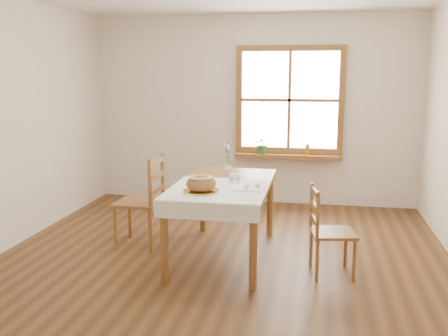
# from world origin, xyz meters

# --- Properties ---
(ground) EXTENTS (5.00, 5.00, 0.00)m
(ground) POSITION_xyz_m (0.00, 0.00, 0.00)
(ground) COLOR brown
(ground) RESTS_ON ground
(room_walls) EXTENTS (4.60, 5.10, 2.65)m
(room_walls) POSITION_xyz_m (0.00, 0.00, 1.71)
(room_walls) COLOR white
(room_walls) RESTS_ON ground
(window) EXTENTS (1.46, 0.08, 1.46)m
(window) POSITION_xyz_m (0.50, 2.47, 1.45)
(window) COLOR #9E6030
(window) RESTS_ON ground
(window_sill) EXTENTS (1.46, 0.20, 0.05)m
(window_sill) POSITION_xyz_m (0.50, 2.40, 0.69)
(window_sill) COLOR #9E6030
(window_sill) RESTS_ON ground
(dining_table) EXTENTS (0.90, 1.60, 0.75)m
(dining_table) POSITION_xyz_m (0.00, 0.30, 0.66)
(dining_table) COLOR #9E6030
(dining_table) RESTS_ON ground
(table_linen) EXTENTS (0.91, 0.99, 0.01)m
(table_linen) POSITION_xyz_m (0.00, -0.00, 0.76)
(table_linen) COLOR white
(table_linen) RESTS_ON dining_table
(chair_left) EXTENTS (0.48, 0.46, 0.97)m
(chair_left) POSITION_xyz_m (-0.95, 0.45, 0.48)
(chair_left) COLOR #9E6030
(chair_left) RESTS_ON ground
(chair_right) EXTENTS (0.46, 0.45, 0.82)m
(chair_right) POSITION_xyz_m (1.06, 0.01, 0.41)
(chair_right) COLOR #9E6030
(chair_right) RESTS_ON ground
(bread_plate) EXTENTS (0.34, 0.34, 0.02)m
(bread_plate) POSITION_xyz_m (-0.12, -0.16, 0.77)
(bread_plate) COLOR white
(bread_plate) RESTS_ON table_linen
(bread_loaf) EXTENTS (0.27, 0.27, 0.15)m
(bread_loaf) POSITION_xyz_m (-0.12, -0.16, 0.85)
(bread_loaf) COLOR #936034
(bread_loaf) RESTS_ON bread_plate
(egg_napkin) EXTENTS (0.27, 0.23, 0.01)m
(egg_napkin) POSITION_xyz_m (0.29, 0.03, 0.77)
(egg_napkin) COLOR white
(egg_napkin) RESTS_ON table_linen
(eggs) EXTENTS (0.21, 0.19, 0.04)m
(eggs) POSITION_xyz_m (0.29, 0.03, 0.79)
(eggs) COLOR silver
(eggs) RESTS_ON egg_napkin
(salt_shaker) EXTENTS (0.05, 0.05, 0.09)m
(salt_shaker) POSITION_xyz_m (0.13, 0.33, 0.80)
(salt_shaker) COLOR white
(salt_shaker) RESTS_ON table_linen
(pepper_shaker) EXTENTS (0.07, 0.07, 0.11)m
(pepper_shaker) POSITION_xyz_m (0.08, 0.26, 0.81)
(pepper_shaker) COLOR white
(pepper_shaker) RESTS_ON table_linen
(flower_vase) EXTENTS (0.09, 0.09, 0.09)m
(flower_vase) POSITION_xyz_m (-0.04, 0.75, 0.79)
(flower_vase) COLOR white
(flower_vase) RESTS_ON dining_table
(lavender_bouquet) EXTENTS (0.14, 0.14, 0.26)m
(lavender_bouquet) POSITION_xyz_m (-0.04, 0.75, 0.97)
(lavender_bouquet) COLOR #755EA6
(lavender_bouquet) RESTS_ON flower_vase
(potted_plant) EXTENTS (0.28, 0.30, 0.20)m
(potted_plant) POSITION_xyz_m (0.15, 2.40, 0.81)
(potted_plant) COLOR #346E2C
(potted_plant) RESTS_ON window_sill
(amber_bottle) EXTENTS (0.06, 0.06, 0.16)m
(amber_bottle) POSITION_xyz_m (0.76, 2.40, 0.79)
(amber_bottle) COLOR #AB701F
(amber_bottle) RESTS_ON window_sill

